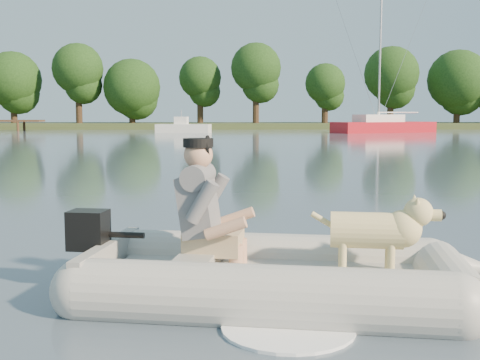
{
  "coord_description": "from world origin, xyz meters",
  "views": [
    {
      "loc": [
        0.26,
        -5.61,
        1.61
      ],
      "look_at": [
        0.46,
        2.2,
        0.75
      ],
      "focal_mm": 45.0,
      "sensor_mm": 36.0,
      "label": 1
    }
  ],
  "objects_px": {
    "dinghy": "(285,226)",
    "man": "(201,201)",
    "dog": "(366,237)",
    "sailboat": "(383,126)",
    "motorboat": "(183,122)"
  },
  "relations": [
    {
      "from": "dinghy",
      "to": "man",
      "type": "distance_m",
      "value": 0.78
    },
    {
      "from": "dog",
      "to": "sailboat",
      "type": "distance_m",
      "value": 48.22
    },
    {
      "from": "man",
      "to": "motorboat",
      "type": "height_order",
      "value": "motorboat"
    },
    {
      "from": "man",
      "to": "dog",
      "type": "xyz_separation_m",
      "value": [
        1.43,
        -0.25,
        -0.28
      ]
    },
    {
      "from": "motorboat",
      "to": "sailboat",
      "type": "height_order",
      "value": "sailboat"
    },
    {
      "from": "motorboat",
      "to": "dog",
      "type": "bearing_deg",
      "value": -75.64
    },
    {
      "from": "motorboat",
      "to": "sailboat",
      "type": "xyz_separation_m",
      "value": [
        17.16,
        0.05,
        -0.36
      ]
    },
    {
      "from": "man",
      "to": "sailboat",
      "type": "xyz_separation_m",
      "value": [
        13.88,
        46.33,
        -0.28
      ]
    },
    {
      "from": "dinghy",
      "to": "sailboat",
      "type": "height_order",
      "value": "sailboat"
    },
    {
      "from": "dog",
      "to": "motorboat",
      "type": "xyz_separation_m",
      "value": [
        -4.71,
        46.53,
        0.35
      ]
    },
    {
      "from": "dinghy",
      "to": "motorboat",
      "type": "distance_m",
      "value": 46.64
    },
    {
      "from": "dinghy",
      "to": "motorboat",
      "type": "relative_size",
      "value": 1.05
    },
    {
      "from": "dinghy",
      "to": "man",
      "type": "relative_size",
      "value": 4.3
    },
    {
      "from": "dinghy",
      "to": "sailboat",
      "type": "distance_m",
      "value": 48.34
    },
    {
      "from": "dog",
      "to": "sailboat",
      "type": "bearing_deg",
      "value": 84.88
    }
  ]
}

